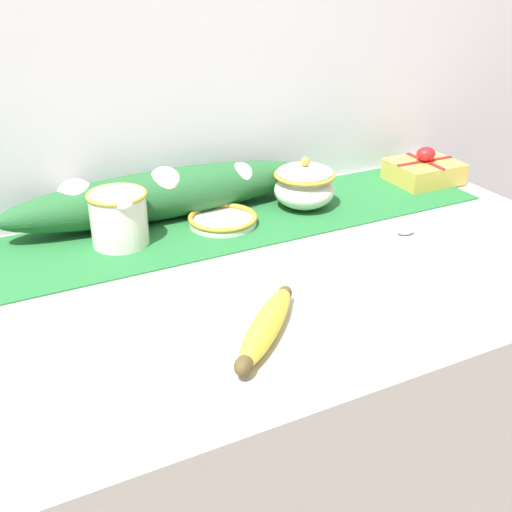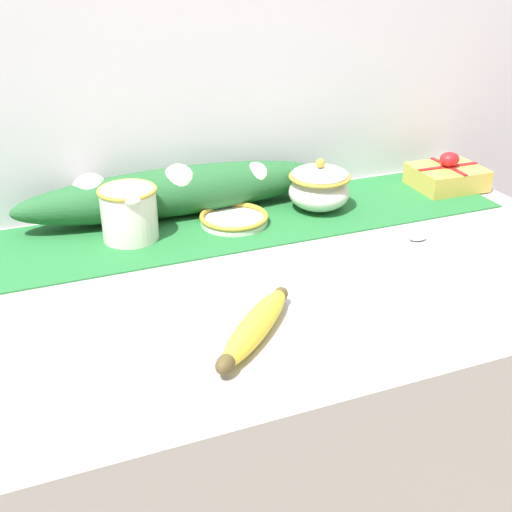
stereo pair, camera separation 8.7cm
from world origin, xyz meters
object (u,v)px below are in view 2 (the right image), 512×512
object	(u,v)px
small_dish	(234,219)
gift_box	(447,176)
cream_pitcher	(129,211)
spoon	(410,239)
banana	(255,327)
sugar_bowl	(319,187)

from	to	relation	value
small_dish	gift_box	distance (m)	0.52
cream_pitcher	spoon	xyz separation A→B (m)	(0.49, -0.20, -0.05)
small_dish	banana	world-z (taller)	banana
gift_box	spoon	bearing A→B (deg)	-138.36
spoon	gift_box	bearing A→B (deg)	44.29
spoon	gift_box	distance (m)	0.32
spoon	gift_box	size ratio (longest dim) A/B	1.23
small_dish	sugar_bowl	bearing A→B (deg)	1.87
gift_box	cream_pitcher	bearing A→B (deg)	-179.34
spoon	banana	bearing A→B (deg)	-150.81
sugar_bowl	gift_box	distance (m)	0.33
sugar_bowl	small_dish	bearing A→B (deg)	-178.13
banana	gift_box	distance (m)	0.75
spoon	gift_box	xyz separation A→B (m)	(0.24, 0.21, 0.03)
sugar_bowl	small_dish	distance (m)	0.19
banana	sugar_bowl	bearing A→B (deg)	52.90
sugar_bowl	banana	distance (m)	0.50
cream_pitcher	gift_box	size ratio (longest dim) A/B	0.83
small_dish	spoon	size ratio (longest dim) A/B	0.73
sugar_bowl	spoon	world-z (taller)	sugar_bowl
sugar_bowl	gift_box	world-z (taller)	sugar_bowl
sugar_bowl	small_dish	world-z (taller)	sugar_bowl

